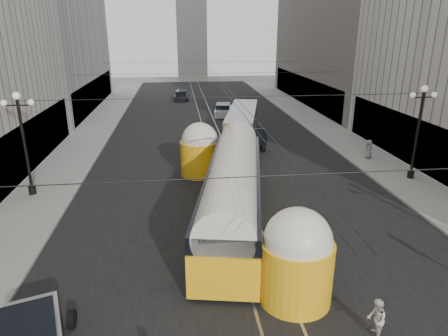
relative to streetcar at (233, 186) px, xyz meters
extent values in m
cube|color=black|center=(0.50, 18.99, -1.89)|extent=(20.00, 85.00, 0.02)
cube|color=gray|center=(-11.50, 22.49, -1.81)|extent=(4.00, 72.00, 0.15)
cube|color=gray|center=(12.50, 22.49, -1.81)|extent=(4.00, 72.00, 0.15)
cube|color=gray|center=(-0.25, 18.99, -1.89)|extent=(0.12, 85.00, 0.04)
cube|color=gray|center=(1.25, 18.99, -1.89)|extent=(0.12, 85.00, 0.04)
cube|color=black|center=(-13.55, 10.49, 0.11)|extent=(0.10, 18.00, 3.60)
cube|color=black|center=(-13.55, 34.49, 0.11)|extent=(0.10, 25.20, 3.60)
cube|color=black|center=(14.55, 8.49, 0.11)|extent=(0.10, 18.00, 3.60)
cube|color=black|center=(14.55, 34.49, 0.11)|extent=(0.10, 28.80, 3.60)
cube|color=#B2AFA8|center=(0.50, 66.49, 10.11)|extent=(6.00, 6.00, 24.00)
cylinder|color=black|center=(-12.10, 4.49, 1.26)|extent=(0.18, 0.18, 6.00)
cylinder|color=black|center=(-12.10, 4.49, -1.49)|extent=(0.44, 0.44, 0.50)
cylinder|color=black|center=(-12.10, 4.49, 3.86)|extent=(1.60, 0.08, 0.08)
sphere|color=white|center=(-12.10, 4.49, 4.41)|extent=(0.44, 0.44, 0.44)
sphere|color=white|center=(-12.85, 4.49, 4.01)|extent=(0.36, 0.36, 0.36)
sphere|color=white|center=(-11.35, 4.49, 4.01)|extent=(0.36, 0.36, 0.36)
cylinder|color=black|center=(13.10, 4.49, 1.26)|extent=(0.18, 0.18, 6.00)
cylinder|color=black|center=(13.10, 4.49, -1.49)|extent=(0.44, 0.44, 0.50)
cylinder|color=black|center=(13.10, 4.49, 3.86)|extent=(1.60, 0.08, 0.08)
sphere|color=white|center=(13.10, 4.49, 4.41)|extent=(0.44, 0.44, 0.44)
sphere|color=white|center=(12.35, 4.49, 4.01)|extent=(0.36, 0.36, 0.36)
sphere|color=white|center=(13.85, 4.49, 4.01)|extent=(0.36, 0.36, 0.36)
cylinder|color=black|center=(0.50, -9.51, 4.11)|extent=(25.00, 0.03, 0.03)
cylinder|color=black|center=(0.50, 4.49, 4.11)|extent=(25.00, 0.03, 0.03)
cylinder|color=black|center=(0.50, 18.49, 4.11)|extent=(25.00, 0.03, 0.03)
cylinder|color=black|center=(0.50, 32.49, 4.11)|extent=(25.00, 0.03, 0.03)
cylinder|color=black|center=(0.50, 22.49, 3.91)|extent=(0.03, 72.00, 0.03)
cylinder|color=black|center=(0.90, 22.49, 3.91)|extent=(0.03, 72.00, 0.03)
cube|color=yellow|center=(0.00, 0.00, -0.76)|extent=(5.56, 15.28, 1.82)
cube|color=black|center=(0.00, 0.00, -1.62)|extent=(5.47, 14.84, 0.32)
cube|color=black|center=(0.00, 0.00, 0.42)|extent=(5.53, 15.06, 0.91)
cylinder|color=silver|center=(0.00, 0.00, 0.74)|extent=(5.20, 15.00, 2.47)
cylinder|color=yellow|center=(1.39, -7.28, -0.65)|extent=(2.79, 2.79, 2.47)
sphere|color=silver|center=(1.39, -7.28, 0.63)|extent=(2.58, 2.58, 2.58)
cylinder|color=yellow|center=(-1.39, 7.28, -0.65)|extent=(2.79, 2.79, 2.47)
sphere|color=silver|center=(-1.39, 7.28, 0.63)|extent=(2.58, 2.58, 2.58)
sphere|color=#FFF2BF|center=(1.61, -8.41, -0.97)|extent=(0.36, 0.36, 0.36)
cube|color=#9D9FA2|center=(3.10, 16.29, -0.41)|extent=(4.88, 11.72, 2.87)
cube|color=black|center=(3.10, 16.29, 0.07)|extent=(4.81, 11.33, 1.05)
cube|color=black|center=(3.10, 10.60, -0.07)|extent=(2.17, 0.59, 1.34)
cylinder|color=black|center=(1.90, 12.45, -1.41)|extent=(0.30, 0.96, 0.96)
cylinder|color=black|center=(4.29, 12.45, -1.41)|extent=(0.30, 0.96, 0.96)
cylinder|color=black|center=(1.90, 20.13, -1.41)|extent=(0.30, 0.96, 0.96)
cylinder|color=black|center=(4.29, 20.13, -1.41)|extent=(0.30, 0.96, 0.96)
cube|color=black|center=(-7.66, -9.46, -0.82)|extent=(2.38, 2.93, 0.77)
cylinder|color=black|center=(-8.51, -7.89, -1.56)|extent=(0.22, 0.65, 0.65)
cylinder|color=black|center=(-6.81, -7.89, -1.56)|extent=(0.22, 0.65, 0.65)
cube|color=white|center=(2.63, 27.93, -1.41)|extent=(2.57, 4.76, 0.80)
cube|color=black|center=(2.63, 27.93, -0.84)|extent=(2.02, 2.72, 0.76)
cylinder|color=black|center=(1.79, 26.39, -1.57)|extent=(0.22, 0.64, 0.64)
cylinder|color=black|center=(3.46, 26.39, -1.57)|extent=(0.22, 0.64, 0.64)
cylinder|color=black|center=(1.79, 29.46, -1.57)|extent=(0.22, 0.64, 0.64)
cylinder|color=black|center=(3.46, 29.46, -1.57)|extent=(0.22, 0.64, 0.64)
cube|color=black|center=(-2.18, 39.90, -1.42)|extent=(2.38, 4.57, 0.77)
cube|color=black|center=(-2.18, 39.90, -0.87)|extent=(1.89, 2.59, 0.73)
cylinder|color=black|center=(-2.98, 38.41, -1.58)|extent=(0.22, 0.62, 0.62)
cylinder|color=black|center=(-1.37, 38.41, -1.58)|extent=(0.22, 0.62, 0.62)
cylinder|color=black|center=(-2.98, 41.38, -1.58)|extent=(0.22, 0.62, 0.62)
cylinder|color=black|center=(-1.37, 41.38, -1.58)|extent=(0.22, 0.62, 0.62)
imported|color=beige|center=(3.50, -9.63, -1.14)|extent=(0.80, 0.89, 1.50)
imported|color=gray|center=(12.20, 9.13, -0.99)|extent=(0.85, 0.70, 1.50)
camera|label=1|loc=(-2.83, -19.90, 8.04)|focal=32.00mm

